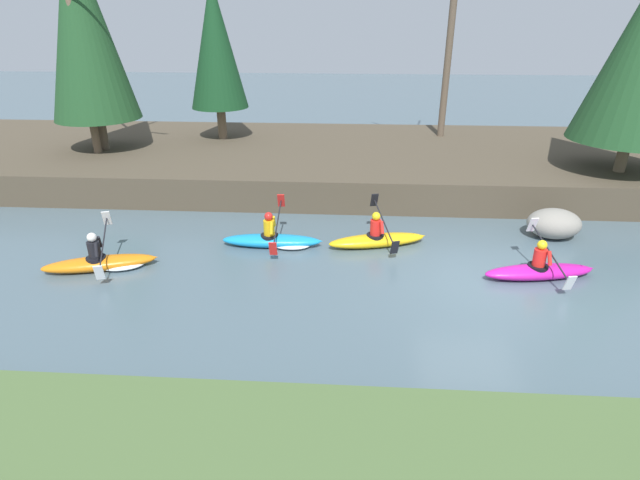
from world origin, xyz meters
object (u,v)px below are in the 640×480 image
(kayaker_middle, at_px, (378,239))
(kayaker_far_back, at_px, (104,262))
(kayaker_lead, at_px, (540,270))
(boulder_midstream, at_px, (554,223))
(kayaker_trailing, at_px, (276,240))

(kayaker_middle, xyz_separation_m, kayaker_far_back, (-6.89, -1.81, -0.02))
(kayaker_lead, distance_m, kayaker_middle, 4.15)
(kayaker_lead, distance_m, boulder_midstream, 2.78)
(kayaker_middle, height_order, kayaker_trailing, same)
(boulder_midstream, bearing_deg, kayaker_far_back, -167.06)
(boulder_midstream, bearing_deg, kayaker_trailing, -171.70)
(kayaker_lead, distance_m, kayaker_far_back, 10.73)
(kayaker_lead, xyz_separation_m, kayaker_far_back, (-10.73, -0.22, -0.02))
(kayaker_far_back, relative_size, boulder_midstream, 1.86)
(kayaker_middle, relative_size, kayaker_far_back, 1.01)
(kayaker_far_back, distance_m, boulder_midstream, 12.22)
(kayaker_lead, bearing_deg, boulder_midstream, 55.12)
(kayaker_middle, bearing_deg, kayaker_lead, -37.23)
(kayaker_middle, height_order, boulder_midstream, kayaker_middle)
(kayaker_middle, distance_m, boulder_midstream, 5.11)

